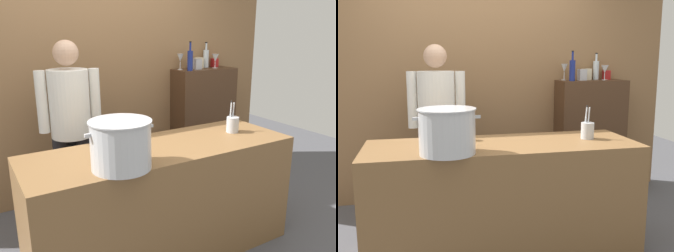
# 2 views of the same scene
# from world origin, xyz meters

# --- Properties ---
(ground_plane) EXTENTS (8.00, 8.00, 0.00)m
(ground_plane) POSITION_xyz_m (0.00, 0.00, 0.00)
(ground_plane) COLOR #4C4C51
(brick_back_panel) EXTENTS (4.40, 0.10, 3.00)m
(brick_back_panel) POSITION_xyz_m (0.00, 1.40, 1.50)
(brick_back_panel) COLOR olive
(brick_back_panel) RESTS_ON ground_plane
(prep_counter) EXTENTS (2.05, 0.70, 0.90)m
(prep_counter) POSITION_xyz_m (0.00, 0.00, 0.45)
(prep_counter) COLOR brown
(prep_counter) RESTS_ON ground_plane
(bar_cabinet) EXTENTS (0.76, 0.32, 1.30)m
(bar_cabinet) POSITION_xyz_m (1.27, 1.19, 0.65)
(bar_cabinet) COLOR #472D1C
(bar_cabinet) RESTS_ON ground_plane
(chef) EXTENTS (0.53, 0.38, 1.66)m
(chef) POSITION_xyz_m (-0.45, 0.80, 0.96)
(chef) COLOR black
(chef) RESTS_ON ground_plane
(stockpot_large) EXTENTS (0.45, 0.39, 0.31)m
(stockpot_large) POSITION_xyz_m (-0.43, -0.22, 1.05)
(stockpot_large) COLOR #B7BABF
(stockpot_large) RESTS_ON prep_counter
(utensil_crock) EXTENTS (0.10, 0.10, 0.27)m
(utensil_crock) POSITION_xyz_m (0.69, 0.02, 0.97)
(utensil_crock) COLOR #B7BABF
(utensil_crock) RESTS_ON prep_counter
(butter_jar) EXTENTS (0.07, 0.07, 0.07)m
(butter_jar) POSITION_xyz_m (-0.23, 0.17, 0.93)
(butter_jar) COLOR yellow
(butter_jar) RESTS_ON prep_counter
(wine_bottle_cobalt) EXTENTS (0.06, 0.06, 0.32)m
(wine_bottle_cobalt) POSITION_xyz_m (1.00, 1.10, 1.41)
(wine_bottle_cobalt) COLOR navy
(wine_bottle_cobalt) RESTS_ON bar_cabinet
(wine_bottle_clear) EXTENTS (0.07, 0.07, 0.30)m
(wine_bottle_clear) POSITION_xyz_m (1.37, 1.30, 1.41)
(wine_bottle_clear) COLOR silver
(wine_bottle_clear) RESTS_ON bar_cabinet
(wine_glass_tall) EXTENTS (0.07, 0.07, 0.18)m
(wine_glass_tall) POSITION_xyz_m (0.96, 1.25, 1.42)
(wine_glass_tall) COLOR silver
(wine_glass_tall) RESTS_ON bar_cabinet
(wine_glass_short) EXTENTS (0.08, 0.08, 0.17)m
(wine_glass_short) POSITION_xyz_m (1.42, 1.18, 1.41)
(wine_glass_short) COLOR silver
(wine_glass_short) RESTS_ON bar_cabinet
(spice_tin_cream) EXTENTS (0.09, 0.09, 0.13)m
(spice_tin_cream) POSITION_xyz_m (1.24, 1.27, 1.36)
(spice_tin_cream) COLOR beige
(spice_tin_cream) RESTS_ON bar_cabinet
(spice_tin_silver) EXTENTS (0.08, 0.08, 0.12)m
(spice_tin_silver) POSITION_xyz_m (1.14, 1.17, 1.36)
(spice_tin_silver) COLOR #B2B2B7
(spice_tin_silver) RESTS_ON bar_cabinet
(spice_tin_red) EXTENTS (0.07, 0.07, 0.10)m
(spice_tin_red) POSITION_xyz_m (1.49, 1.29, 1.35)
(spice_tin_red) COLOR red
(spice_tin_red) RESTS_ON bar_cabinet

